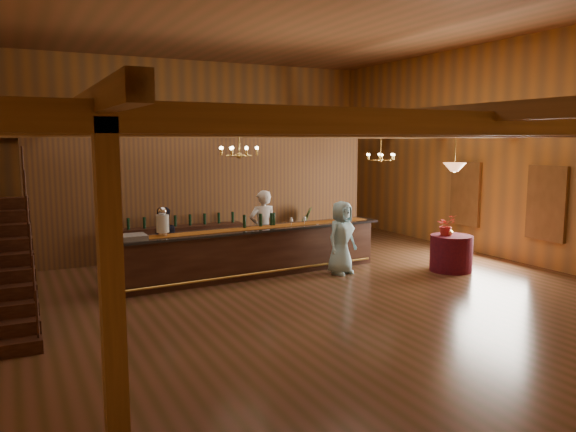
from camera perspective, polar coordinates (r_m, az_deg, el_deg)
name	(u,v)px	position (r m, az deg, el deg)	size (l,w,h in m)	color
floor	(288,281)	(12.13, 0.01, -6.65)	(14.00, 14.00, 0.00)	brown
ceiling	(288,16)	(12.01, 0.01, 19.69)	(14.00, 14.00, 0.00)	#955934
wall_back	(190,148)	(18.28, -9.94, 6.78)	(12.00, 0.10, 5.50)	#BD7D35
wall_right	(498,150)	(15.40, 20.52, 6.27)	(0.10, 14.00, 5.50)	#BD7D35
beam_grid	(278,129)	(12.21, -1.07, 8.81)	(11.90, 13.90, 0.39)	#8E5E32
support_posts	(299,210)	(11.39, 1.14, 0.62)	(9.20, 10.20, 3.20)	#8E5E32
partition_wall	(211,196)	(14.86, -7.79, 2.01)	(9.00, 0.18, 3.10)	brown
window_right_front	(547,203)	(14.39, 24.81, 1.19)	(0.12, 1.05, 1.75)	white
window_right_back	(466,194)	(16.13, 17.60, 2.16)	(0.12, 1.05, 1.75)	white
staircase	(0,268)	(9.97, -27.19, -4.76)	(1.00, 2.80, 2.00)	#402416
backroom_boxes	(197,224)	(16.94, -9.26, -0.81)	(4.10, 0.60, 1.10)	#402416
tasting_bar	(254,252)	(12.52, -3.51, -3.65)	(6.46, 1.27, 1.08)	#402416
beverage_dispenser	(163,222)	(11.65, -12.62, -0.61)	(0.26, 0.26, 0.60)	silver
glass_rack_tray	(133,237)	(11.41, -15.46, -2.08)	(0.50, 0.50, 0.10)	gray
raffle_drum	(346,213)	(13.67, 5.88, 0.27)	(0.34, 0.24, 0.30)	brown
bar_bottle_0	(244,222)	(12.44, -4.44, -0.57)	(0.07, 0.07, 0.30)	black
bar_bottle_1	(261,220)	(12.62, -2.80, -0.43)	(0.07, 0.07, 0.30)	black
bar_bottle_2	(272,219)	(12.76, -1.68, -0.34)	(0.07, 0.07, 0.30)	black
bar_bottle_3	(274,219)	(12.79, -1.45, -0.32)	(0.07, 0.07, 0.30)	black
backbar_shelf	(183,243)	(14.45, -10.59, -2.69)	(3.09, 0.48, 0.87)	#402416
round_table	(451,253)	(13.53, 16.24, -3.64)	(0.96, 0.96, 0.83)	#580E18
chandelier_left	(239,151)	(11.20, -4.98, 6.62)	(0.80, 0.80, 0.56)	gold
chandelier_right	(380,157)	(15.39, 9.37, 5.98)	(0.80, 0.80, 0.79)	gold
pendant_lamp	(454,167)	(13.29, 16.56, 4.79)	(0.52, 0.52, 0.90)	gold
bartender	(263,229)	(13.29, -2.57, -1.32)	(0.67, 0.44, 1.84)	white
staff_second	(162,243)	(12.57, -12.63, -2.66)	(0.76, 0.59, 1.57)	black
guest	(341,238)	(12.70, 5.45, -2.20)	(0.81, 0.53, 1.66)	#98CDDC
floor_plant	(303,228)	(15.53, 1.53, -1.23)	(0.65, 0.53, 1.19)	#2D5023
table_flowers	(446,225)	(13.39, 15.73, -0.90)	(0.43, 0.37, 0.48)	#B1241E
table_vase	(449,229)	(13.40, 16.02, -1.25)	(0.16, 0.16, 0.31)	gold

